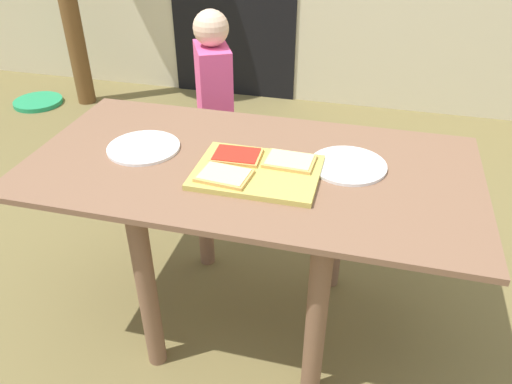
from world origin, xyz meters
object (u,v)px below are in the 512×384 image
object	(u,v)px
dining_table	(251,198)
pizza_slice_far_right	(290,161)
pizza_slice_far_left	(237,155)
plate_white_right	(348,165)
garden_hose_coil	(38,102)
pizza_slice_near_left	(224,175)
plate_white_left	(144,148)
cutting_board	(257,172)
child_left	(215,104)

from	to	relation	value
dining_table	pizza_slice_far_right	xyz separation A→B (m)	(0.12, 0.01, 0.15)
pizza_slice_far_left	dining_table	bearing A→B (deg)	-2.15
pizza_slice_far_right	plate_white_right	size ratio (longest dim) A/B	0.66
garden_hose_coil	pizza_slice_near_left	bearing A→B (deg)	-40.94
pizza_slice_far_left	garden_hose_coil	xyz separation A→B (m)	(-1.98, 1.59, -0.69)
plate_white_left	plate_white_right	bearing A→B (deg)	4.39
dining_table	cutting_board	distance (m)	0.15
child_left	garden_hose_coil	distance (m)	1.94
pizza_slice_far_right	child_left	distance (m)	0.89
pizza_slice_near_left	plate_white_left	size ratio (longest dim) A/B	0.68
cutting_board	pizza_slice_far_right	distance (m)	0.11
pizza_slice_near_left	pizza_slice_far_left	world-z (taller)	same
pizza_slice_near_left	child_left	world-z (taller)	child_left
cutting_board	pizza_slice_far_left	xyz separation A→B (m)	(-0.08, 0.06, 0.01)
cutting_board	pizza_slice_near_left	bearing A→B (deg)	-141.67
cutting_board	plate_white_left	size ratio (longest dim) A/B	1.57
plate_white_right	dining_table	bearing A→B (deg)	-168.97
pizza_slice_far_left	child_left	xyz separation A→B (m)	(-0.32, 0.73, -0.17)
cutting_board	plate_white_right	xyz separation A→B (m)	(0.26, 0.11, -0.00)
dining_table	plate_white_right	size ratio (longest dim) A/B	5.92
child_left	cutting_board	bearing A→B (deg)	-62.96
dining_table	pizza_slice_near_left	bearing A→B (deg)	-110.44
plate_white_left	child_left	xyz separation A→B (m)	(-0.00, 0.72, -0.15)
cutting_board	plate_white_right	bearing A→B (deg)	23.90
garden_hose_coil	cutting_board	bearing A→B (deg)	-38.71
dining_table	child_left	distance (m)	0.82
dining_table	plate_white_right	bearing A→B (deg)	11.03
pizza_slice_far_right	plate_white_left	bearing A→B (deg)	-179.98
pizza_slice_far_right	dining_table	bearing A→B (deg)	-176.56
pizza_slice_far_right	garden_hose_coil	xyz separation A→B (m)	(-2.14, 1.59, -0.69)
dining_table	plate_white_right	world-z (taller)	plate_white_right
cutting_board	garden_hose_coil	size ratio (longest dim) A/B	1.09
pizza_slice_near_left	cutting_board	bearing A→B (deg)	38.33
cutting_board	plate_white_left	xyz separation A→B (m)	(-0.40, 0.06, -0.00)
pizza_slice_near_left	dining_table	bearing A→B (deg)	69.56
pizza_slice_near_left	garden_hose_coil	size ratio (longest dim) A/B	0.47
plate_white_left	plate_white_right	size ratio (longest dim) A/B	1.00
pizza_slice_far_left	plate_white_right	xyz separation A→B (m)	(0.34, 0.06, -0.02)
pizza_slice_near_left	pizza_slice_far_left	size ratio (longest dim) A/B	1.04
dining_table	plate_white_right	xyz separation A→B (m)	(0.30, 0.06, 0.13)
pizza_slice_far_right	garden_hose_coil	world-z (taller)	pizza_slice_far_right
dining_table	garden_hose_coil	bearing A→B (deg)	141.78
pizza_slice_far_left	garden_hose_coil	bearing A→B (deg)	141.19
cutting_board	child_left	xyz separation A→B (m)	(-0.40, 0.79, -0.15)
plate_white_right	garden_hose_coil	xyz separation A→B (m)	(-2.32, 1.54, -0.67)
dining_table	child_left	size ratio (longest dim) A/B	1.46
cutting_board	pizza_slice_near_left	xyz separation A→B (m)	(-0.08, -0.06, 0.01)
child_left	garden_hose_coil	bearing A→B (deg)	152.51
garden_hose_coil	dining_table	bearing A→B (deg)	-38.22
pizza_slice_far_left	plate_white_left	bearing A→B (deg)	179.01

